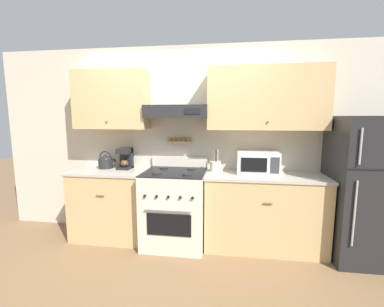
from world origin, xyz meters
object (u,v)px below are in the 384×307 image
at_px(stove_range, 175,207).
at_px(utensil_crock, 215,166).
at_px(tea_kettle, 106,162).
at_px(coffee_maker, 126,158).
at_px(microwave, 257,162).
at_px(refrigerator, 369,189).

bearing_deg(stove_range, utensil_crock, 17.44).
bearing_deg(stove_range, tea_kettle, 171.04).
distance_m(coffee_maker, microwave, 1.74).
distance_m(stove_range, refrigerator, 2.27).
bearing_deg(microwave, tea_kettle, -179.49).
xyz_separation_m(coffee_maker, utensil_crock, (1.22, -0.03, -0.07)).
xyz_separation_m(stove_range, refrigerator, (2.24, -0.02, 0.34)).
xyz_separation_m(stove_range, tea_kettle, (-0.99, 0.16, 0.54)).
bearing_deg(utensil_crock, microwave, 1.94).
relative_size(coffee_maker, utensil_crock, 0.98).
height_order(tea_kettle, coffee_maker, coffee_maker).
distance_m(refrigerator, microwave, 1.26).
bearing_deg(microwave, utensil_crock, -178.06).
xyz_separation_m(microwave, utensil_crock, (-0.52, -0.02, -0.06)).
bearing_deg(tea_kettle, coffee_maker, 5.28).
bearing_deg(utensil_crock, tea_kettle, -180.00).
height_order(tea_kettle, utensil_crock, utensil_crock).
relative_size(stove_range, tea_kettle, 4.42).
relative_size(refrigerator, microwave, 3.24).
relative_size(refrigerator, utensil_crock, 5.71).
height_order(coffee_maker, utensil_crock, utensil_crock).
relative_size(microwave, utensil_crock, 1.76).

